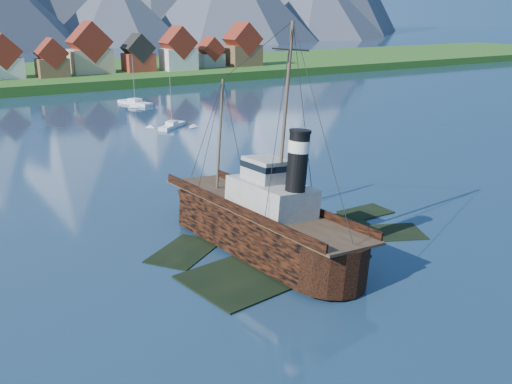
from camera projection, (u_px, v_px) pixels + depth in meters
ground at (289, 253)px, 58.46m from camera, size 1400.00×1400.00×0.00m
shoal at (291, 246)px, 61.20m from camera, size 31.71×21.24×1.14m
shore_bank at (5, 82)px, 195.82m from camera, size 600.00×80.00×3.20m
seawall at (27, 96)px, 165.12m from camera, size 600.00×2.50×2.00m
tugboat_wreck at (250, 218)px, 59.66m from camera, size 7.09×30.57×24.22m
sailboat_d at (172, 126)px, 120.54m from camera, size 7.96×6.99×11.61m
sailboat_e at (135, 103)px, 149.79m from camera, size 6.20×11.46×12.93m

